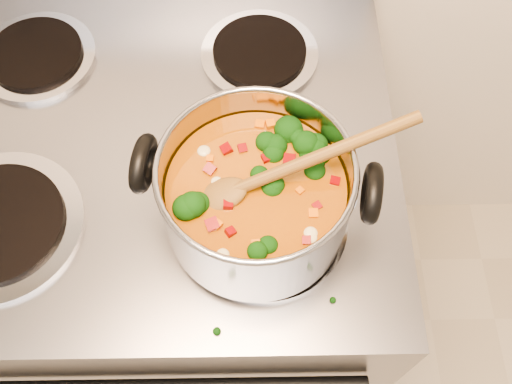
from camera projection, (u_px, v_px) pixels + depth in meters
electric_range at (178, 249)px, 1.26m from camera, size 0.77×0.69×1.08m
stockpot at (256, 196)px, 0.72m from camera, size 0.30×0.24×0.15m
wooden_spoon at (270, 176)px, 0.68m from camera, size 0.28×0.10×0.10m
cooktop_crumbs at (255, 271)px, 0.75m from camera, size 0.29×0.33×0.01m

